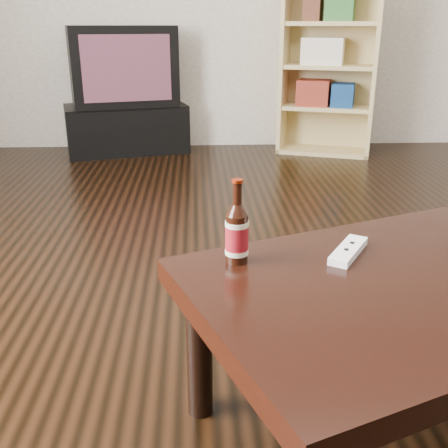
{
  "coord_description": "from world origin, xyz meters",
  "views": [
    {
      "loc": [
        -0.48,
        -1.3,
        0.95
      ],
      "look_at": [
        -0.42,
        -0.17,
        0.51
      ],
      "focal_mm": 42.0,
      "sensor_mm": 36.0,
      "label": 1
    }
  ],
  "objects_px": {
    "tv_stand": "(127,128)",
    "remote": "(348,251)",
    "bookshelf": "(328,63)",
    "coffee_table": "(432,293)",
    "beer_bottle": "(237,233)",
    "tv": "(123,66)"
  },
  "relations": [
    {
      "from": "beer_bottle",
      "to": "remote",
      "type": "bearing_deg",
      "value": 5.23
    },
    {
      "from": "beer_bottle",
      "to": "remote",
      "type": "height_order",
      "value": "beer_bottle"
    },
    {
      "from": "tv",
      "to": "bookshelf",
      "type": "bearing_deg",
      "value": -18.0
    },
    {
      "from": "tv_stand",
      "to": "tv",
      "type": "relative_size",
      "value": 1.06
    },
    {
      "from": "tv",
      "to": "remote",
      "type": "bearing_deg",
      "value": -87.49
    },
    {
      "from": "beer_bottle",
      "to": "remote",
      "type": "xyz_separation_m",
      "value": [
        0.28,
        0.03,
        -0.06
      ]
    },
    {
      "from": "tv_stand",
      "to": "beer_bottle",
      "type": "height_order",
      "value": "beer_bottle"
    },
    {
      "from": "remote",
      "to": "tv_stand",
      "type": "bearing_deg",
      "value": 139.79
    },
    {
      "from": "tv_stand",
      "to": "remote",
      "type": "xyz_separation_m",
      "value": [
        0.91,
        -2.96,
        0.25
      ]
    },
    {
      "from": "bookshelf",
      "to": "beer_bottle",
      "type": "relative_size",
      "value": 6.41
    },
    {
      "from": "tv_stand",
      "to": "tv",
      "type": "distance_m",
      "value": 0.47
    },
    {
      "from": "coffee_table",
      "to": "beer_bottle",
      "type": "distance_m",
      "value": 0.47
    },
    {
      "from": "bookshelf",
      "to": "remote",
      "type": "distance_m",
      "value": 2.94
    },
    {
      "from": "bookshelf",
      "to": "remote",
      "type": "xyz_separation_m",
      "value": [
        -0.62,
        -2.86,
        -0.24
      ]
    },
    {
      "from": "bookshelf",
      "to": "coffee_table",
      "type": "distance_m",
      "value": 3.01
    },
    {
      "from": "coffee_table",
      "to": "beer_bottle",
      "type": "relative_size",
      "value": 6.34
    },
    {
      "from": "tv",
      "to": "coffee_table",
      "type": "distance_m",
      "value": 3.26
    },
    {
      "from": "bookshelf",
      "to": "remote",
      "type": "relative_size",
      "value": 7.63
    },
    {
      "from": "bookshelf",
      "to": "beer_bottle",
      "type": "bearing_deg",
      "value": -87.85
    },
    {
      "from": "tv_stand",
      "to": "remote",
      "type": "distance_m",
      "value": 3.1
    },
    {
      "from": "remote",
      "to": "bookshelf",
      "type": "bearing_deg",
      "value": 110.41
    },
    {
      "from": "tv_stand",
      "to": "beer_bottle",
      "type": "xyz_separation_m",
      "value": [
        0.63,
        -2.98,
        0.31
      ]
    }
  ]
}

